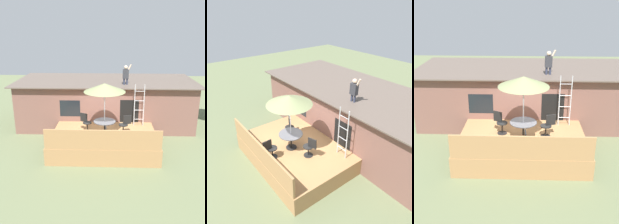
# 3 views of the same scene
# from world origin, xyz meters

# --- Properties ---
(ground_plane) EXTENTS (40.00, 40.00, 0.00)m
(ground_plane) POSITION_xyz_m (0.00, 0.00, 0.00)
(ground_plane) COLOR #66704C
(house) EXTENTS (10.50, 4.50, 2.73)m
(house) POSITION_xyz_m (0.00, 3.60, 1.37)
(house) COLOR brown
(house) RESTS_ON ground
(deck) EXTENTS (5.04, 3.62, 0.80)m
(deck) POSITION_xyz_m (0.00, 0.00, 0.40)
(deck) COLOR #A87A4C
(deck) RESTS_ON ground
(deck_railing) EXTENTS (4.94, 0.08, 0.90)m
(deck_railing) POSITION_xyz_m (0.00, -1.76, 1.25)
(deck_railing) COLOR #A87A4C
(deck_railing) RESTS_ON deck
(patio_table) EXTENTS (1.04, 1.04, 0.74)m
(patio_table) POSITION_xyz_m (0.03, -0.27, 1.39)
(patio_table) COLOR black
(patio_table) RESTS_ON deck
(patio_umbrella) EXTENTS (1.90, 1.90, 2.54)m
(patio_umbrella) POSITION_xyz_m (0.03, -0.27, 3.15)
(patio_umbrella) COLOR silver
(patio_umbrella) RESTS_ON deck
(step_ladder) EXTENTS (0.52, 0.04, 2.20)m
(step_ladder) POSITION_xyz_m (1.77, 1.12, 1.90)
(step_ladder) COLOR silver
(step_ladder) RESTS_ON deck
(person_figure) EXTENTS (0.47, 0.20, 1.11)m
(person_figure) POSITION_xyz_m (1.12, 2.33, 3.34)
(person_figure) COLOR #33384C
(person_figure) RESTS_ON house
(patio_chair_left) EXTENTS (0.58, 0.44, 0.92)m
(patio_chair_left) POSITION_xyz_m (-0.89, 0.25, 1.26)
(patio_chair_left) COLOR black
(patio_chair_left) RESTS_ON deck
(patio_chair_right) EXTENTS (0.61, 0.44, 0.92)m
(patio_chair_right) POSITION_xyz_m (1.00, 0.02, 1.26)
(patio_chair_right) COLOR black
(patio_chair_right) RESTS_ON deck
(patio_chair_near) EXTENTS (0.44, 0.62, 0.92)m
(patio_chair_near) POSITION_xyz_m (0.11, -1.33, 1.26)
(patio_chair_near) COLOR black
(patio_chair_near) RESTS_ON deck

